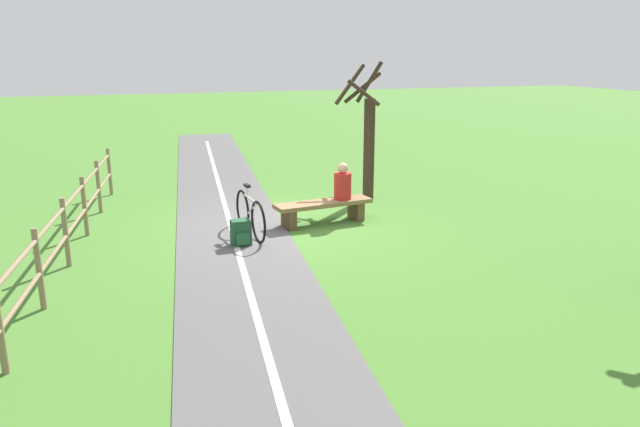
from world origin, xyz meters
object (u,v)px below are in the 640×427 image
at_px(bench, 323,208).
at_px(tree_near_bench, 367,138).
at_px(person_seated, 343,184).
at_px(backpack, 241,233).
at_px(bicycle, 250,215).

relative_size(bench, tree_near_bench, 0.65).
relative_size(person_seated, backpack, 1.57).
height_order(person_seated, bicycle, person_seated).
relative_size(bicycle, tree_near_bench, 0.55).
distance_m(person_seated, backpack, 2.47).
distance_m(bench, tree_near_bench, 2.54).
relative_size(bench, backpack, 4.32).
bearing_deg(person_seated, bicycle, 3.98).
height_order(person_seated, backpack, person_seated).
distance_m(bench, person_seated, 0.61).
relative_size(person_seated, bicycle, 0.43).
xyz_separation_m(bench, tree_near_bench, (-1.61, -1.64, 1.08)).
distance_m(bicycle, tree_near_bench, 3.84).
distance_m(bicycle, backpack, 0.62).
height_order(bench, backpack, backpack).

